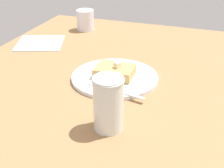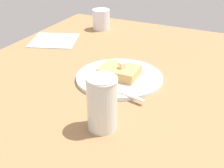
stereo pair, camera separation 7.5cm
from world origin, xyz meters
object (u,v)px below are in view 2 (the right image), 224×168
Objects in this scene: napkin at (54,40)px; coffee_mug at (101,19)px; syrup_jar at (102,106)px; fork at (114,89)px; plate at (119,77)px.

coffee_mug reaches higher than napkin.
fork is at bearing 15.79° from syrup_jar.
plate is 2.02× the size of syrup_jar.
coffee_mug is at bearing 33.73° from plate.
coffee_mug is (45.75, 27.34, 2.77)cm from fork.
napkin is at bearing 62.64° from plate.
syrup_jar reaches higher than napkin.
coffee_mug is at bearing -24.90° from napkin.
syrup_jar is (-14.12, -3.99, 4.06)cm from fork.
napkin is 22.30cm from coffee_mug.
coffee_mug is at bearing 27.62° from syrup_jar.
plate is 1.51× the size of fork.
fork is at bearing -165.10° from plate.
fork is at bearing -149.14° from coffee_mug.
fork is 1.33× the size of syrup_jar.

